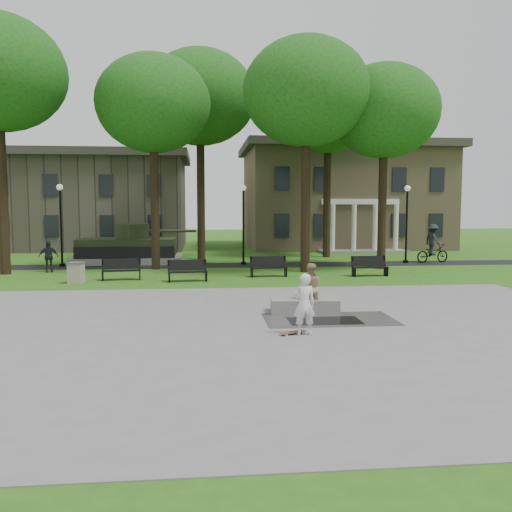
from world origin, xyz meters
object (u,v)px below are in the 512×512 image
(park_bench_0, at_px, (122,269))
(friend_watching, at_px, (310,288))
(concrete_block, at_px, (305,305))
(cyclist, at_px, (433,247))
(skateboarder, at_px, (304,304))
(trash_bin, at_px, (76,273))

(park_bench_0, bearing_deg, friend_watching, -56.68)
(concrete_block, relative_size, cyclist, 0.93)
(cyclist, bearing_deg, skateboarder, 134.02)
(friend_watching, distance_m, trash_bin, 12.02)
(concrete_block, xyz_separation_m, park_bench_0, (-7.14, 8.62, 0.28))
(skateboarder, xyz_separation_m, cyclist, (11.37, 17.78, 0.11))
(cyclist, distance_m, park_bench_0, 18.93)
(friend_watching, distance_m, cyclist, 18.18)
(friend_watching, bearing_deg, concrete_block, -19.93)
(concrete_block, distance_m, skateboarder, 3.19)
(park_bench_0, bearing_deg, concrete_block, -57.15)
(skateboarder, xyz_separation_m, park_bench_0, (-6.55, 11.69, -0.34))
(concrete_block, xyz_separation_m, cyclist, (10.78, 14.71, 0.72))
(friend_watching, xyz_separation_m, cyclist, (10.61, 14.76, 0.14))
(concrete_block, distance_m, friend_watching, 0.61)
(friend_watching, xyz_separation_m, trash_bin, (-9.19, 7.74, -0.34))
(friend_watching, bearing_deg, park_bench_0, -50.58)
(skateboarder, height_order, friend_watching, skateboarder)
(concrete_block, bearing_deg, friend_watching, -19.23)
(park_bench_0, xyz_separation_m, trash_bin, (-1.88, -0.94, -0.04))
(skateboarder, bearing_deg, concrete_block, -105.02)
(skateboarder, bearing_deg, trash_bin, -55.96)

